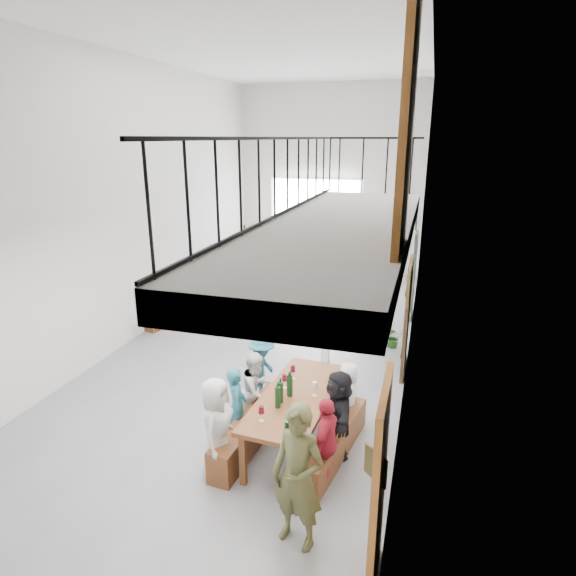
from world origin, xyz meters
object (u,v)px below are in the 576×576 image
(tasting_table, at_px, (297,401))
(side_bench, at_px, (171,312))
(bench_inner, at_px, (251,429))
(oak_barrel, at_px, (242,266))
(bicycle_near, at_px, (334,263))
(serving_counter, at_px, (271,252))
(host_standing, at_px, (298,477))

(tasting_table, bearing_deg, side_bench, 140.71)
(tasting_table, relative_size, bench_inner, 1.13)
(bench_inner, bearing_deg, tasting_table, 13.04)
(tasting_table, height_order, oak_barrel, oak_barrel)
(bicycle_near, bearing_deg, serving_counter, 64.65)
(side_bench, height_order, host_standing, host_standing)
(tasting_table, relative_size, bicycle_near, 1.36)
(oak_barrel, distance_m, host_standing, 9.40)
(serving_counter, relative_size, host_standing, 1.32)
(bench_inner, bearing_deg, serving_counter, 111.42)
(bench_inner, relative_size, host_standing, 1.21)
(tasting_table, bearing_deg, host_standing, -70.25)
(side_bench, xyz_separation_m, host_standing, (4.39, -5.22, 0.57))
(bench_inner, xyz_separation_m, host_standing, (1.04, -1.42, 0.56))
(tasting_table, relative_size, host_standing, 1.37)
(bicycle_near, bearing_deg, bench_inner, 167.13)
(serving_counter, height_order, host_standing, host_standing)
(tasting_table, height_order, bench_inner, tasting_table)
(serving_counter, bearing_deg, tasting_table, -71.15)
(bench_inner, relative_size, oak_barrel, 1.98)
(bicycle_near, bearing_deg, host_standing, 172.60)
(serving_counter, distance_m, host_standing, 10.82)
(bench_inner, height_order, host_standing, host_standing)
(host_standing, distance_m, bicycle_near, 9.99)
(serving_counter, bearing_deg, oak_barrel, -102.70)
(oak_barrel, height_order, bicycle_near, oak_barrel)
(bicycle_near, bearing_deg, tasting_table, 171.32)
(host_standing, height_order, bicycle_near, host_standing)
(side_bench, height_order, bicycle_near, bicycle_near)
(tasting_table, relative_size, serving_counter, 1.04)
(oak_barrel, distance_m, serving_counter, 1.70)
(oak_barrel, relative_size, host_standing, 0.61)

